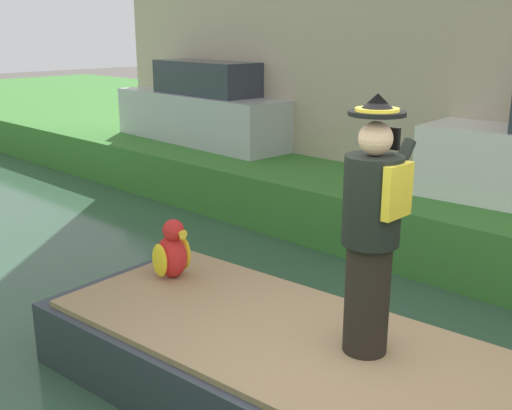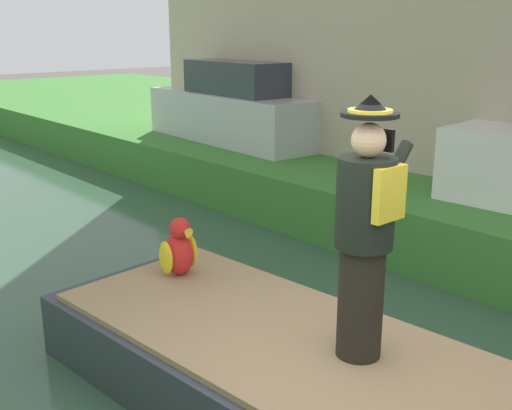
% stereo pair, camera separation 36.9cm
% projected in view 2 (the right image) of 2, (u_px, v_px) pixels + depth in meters
% --- Properties ---
extents(boat, '(2.15, 4.34, 0.61)m').
position_uv_depth(boat, '(283.00, 370.00, 4.79)').
color(boat, '#333842').
rests_on(boat, canal_water).
extents(person_pirate, '(0.61, 0.42, 1.85)m').
position_uv_depth(person_pirate, '(365.00, 232.00, 4.17)').
color(person_pirate, black).
rests_on(person_pirate, boat).
extents(parrot_plush, '(0.36, 0.35, 0.57)m').
position_uv_depth(parrot_plush, '(179.00, 250.00, 5.79)').
color(parrot_plush, red).
rests_on(parrot_plush, boat).
extents(parked_car_silver, '(1.90, 4.08, 1.50)m').
position_uv_depth(parked_car_silver, '(243.00, 107.00, 11.74)').
color(parked_car_silver, '#B7B7BC').
rests_on(parked_car_silver, grass_bank_far).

